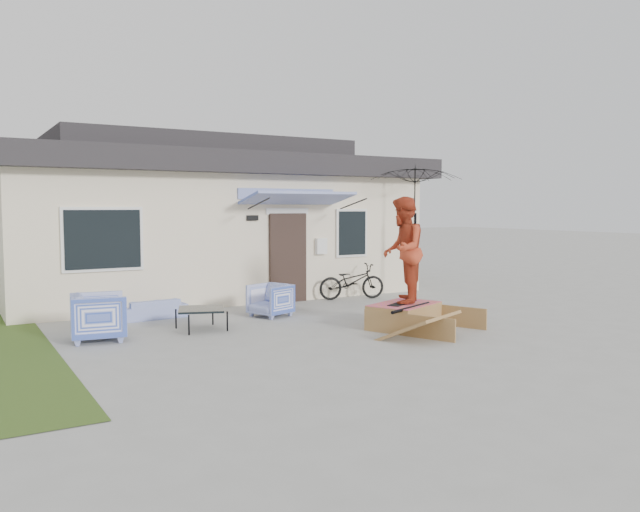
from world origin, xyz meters
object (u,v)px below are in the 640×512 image
loveseat (152,306)px  skate_ramp (404,316)px  skateboard (402,302)px  skater (403,248)px  armchair_right (270,298)px  coffee_table (201,319)px  armchair_left (99,314)px  bicycle (352,278)px  patio_umbrella (415,227)px

loveseat → skate_ramp: bearing=133.8°
skateboard → skater: (0.00, 0.00, 1.01)m
armchair_right → coffee_table: 1.84m
armchair_left → skateboard: (5.12, -1.69, 0.03)m
bicycle → skater: skater is taller
loveseat → armchair_right: size_ratio=1.80×
patio_umbrella → coffee_table: bearing=-168.1°
patio_umbrella → skateboard: patio_umbrella is taller
bicycle → skateboard: (-1.20, -3.51, -0.06)m
bicycle → coffee_table: bearing=125.9°
bicycle → skateboard: bearing=175.1°
armchair_left → armchair_right: size_ratio=1.19×
skateboard → skate_ramp: bearing=-95.6°
loveseat → armchair_right: armchair_right is taller
skater → armchair_left: bearing=-65.7°
loveseat → skateboard: 5.02m
loveseat → skateboard: (3.75, -3.32, 0.21)m
armchair_right → coffee_table: armchair_right is taller
armchair_right → bicycle: bicycle is taller
armchair_right → armchair_left: bearing=-100.1°
coffee_table → skate_ramp: size_ratio=0.45×
bicycle → armchair_left: bearing=120.0°
armchair_right → skate_ramp: size_ratio=0.42×
skateboard → skater: size_ratio=0.44×
loveseat → patio_umbrella: bearing=172.4°
armchair_left → patio_umbrella: bearing=-72.3°
loveseat → skater: size_ratio=0.68×
bicycle → skater: (-1.20, -3.51, 0.96)m
skater → patio_umbrella: bearing=-179.9°
armchair_right → loveseat: bearing=-135.2°
armchair_right → patio_umbrella: patio_umbrella is taller
patio_umbrella → armchair_right: bearing=-171.5°
patio_umbrella → skate_ramp: (-2.71, -3.01, -1.53)m
armchair_right → bicycle: bearing=92.7°
skate_ramp → loveseat: bearing=115.7°
loveseat → armchair_left: (-1.36, -1.63, 0.18)m
armchair_left → skater: size_ratio=0.45×
armchair_left → skateboard: 5.39m
armchair_right → skate_ramp: 2.87m
loveseat → armchair_left: armchair_left is taller
coffee_table → skate_ramp: bearing=-27.5°
loveseat → armchair_right: bearing=150.7°
armchair_left → skateboard: armchair_left is taller
skateboard → armchair_left: bearing=133.6°
bicycle → skateboard: bicycle is taller
bicycle → armchair_right: bearing=126.9°
armchair_left → coffee_table: armchair_left is taller
loveseat → armchair_right: (2.16, -1.00, 0.11)m
bicycle → patio_umbrella: bearing=-95.6°
coffee_table → patio_umbrella: size_ratio=0.31×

